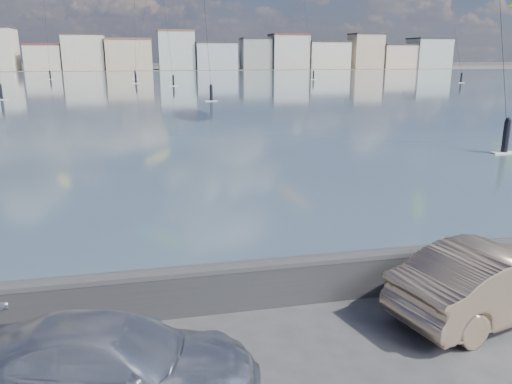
% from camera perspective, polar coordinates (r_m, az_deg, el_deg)
% --- Properties ---
extents(bay_water, '(500.00, 177.00, 0.00)m').
position_cam_1_polar(bay_water, '(98.46, -11.87, 12.01)').
color(bay_water, '#384B66').
rests_on(bay_water, ground).
extents(far_shore_strip, '(500.00, 60.00, 0.00)m').
position_cam_1_polar(far_shore_strip, '(206.88, -12.39, 13.58)').
color(far_shore_strip, '#4C473D').
rests_on(far_shore_strip, ground).
extents(seawall, '(400.00, 0.36, 1.08)m').
position_cam_1_polar(seawall, '(10.68, -3.80, -10.54)').
color(seawall, '#28282B').
rests_on(seawall, ground).
extents(far_buildings, '(240.79, 13.26, 14.60)m').
position_cam_1_polar(far_buildings, '(192.83, -12.06, 15.28)').
color(far_buildings, '#9EA8B7').
rests_on(far_buildings, ground).
extents(car_silver, '(4.87, 2.89, 1.32)m').
position_cam_1_polar(car_silver, '(8.41, -15.98, -18.29)').
color(car_silver, silver).
rests_on(car_silver, ground).
extents(car_champagne, '(4.93, 2.74, 1.54)m').
position_cam_1_polar(car_champagne, '(11.54, 25.64, -9.06)').
color(car_champagne, tan).
rests_on(car_champagne, ground).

